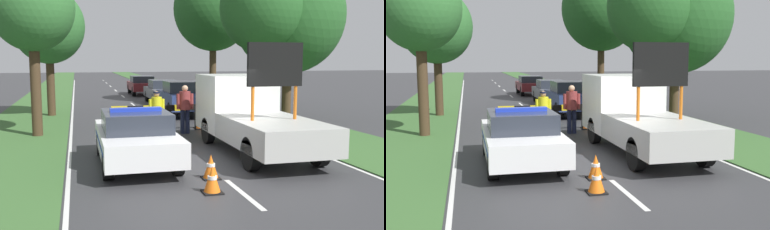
% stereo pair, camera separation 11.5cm
% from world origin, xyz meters
% --- Properties ---
extents(ground_plane, '(160.00, 160.00, 0.00)m').
position_xyz_m(ground_plane, '(0.00, 0.00, 0.00)').
color(ground_plane, '#333335').
extents(lane_markings, '(7.15, 64.43, 0.01)m').
position_xyz_m(lane_markings, '(0.00, 15.72, 0.00)').
color(lane_markings, silver).
rests_on(lane_markings, ground).
extents(grass_verge_left, '(3.40, 120.00, 0.03)m').
position_xyz_m(grass_verge_left, '(-5.33, 20.00, 0.01)').
color(grass_verge_left, '#38602D').
rests_on(grass_verge_left, ground).
extents(grass_verge_right, '(3.40, 120.00, 0.03)m').
position_xyz_m(grass_verge_right, '(5.33, 20.00, 0.01)').
color(grass_verge_right, '#38602D').
rests_on(grass_verge_right, ground).
extents(police_car, '(1.90, 4.56, 1.52)m').
position_xyz_m(police_car, '(-1.81, 0.18, 0.73)').
color(police_car, white).
rests_on(police_car, ground).
extents(work_truck, '(2.13, 6.01, 3.20)m').
position_xyz_m(work_truck, '(1.81, 1.29, 1.11)').
color(work_truck, white).
rests_on(work_truck, ground).
extents(road_barrier, '(3.59, 0.08, 1.01)m').
position_xyz_m(road_barrier, '(-0.27, 5.28, 0.84)').
color(road_barrier, black).
rests_on(road_barrier, ground).
extents(police_officer, '(0.58, 0.37, 1.61)m').
position_xyz_m(police_officer, '(-0.51, 4.41, 0.96)').
color(police_officer, '#191E38').
rests_on(police_officer, ground).
extents(pedestrian_civilian, '(0.65, 0.41, 1.80)m').
position_xyz_m(pedestrian_civilian, '(0.59, 4.62, 1.05)').
color(pedestrian_civilian, '#191E38').
rests_on(pedestrian_civilian, ground).
extents(traffic_cone_near_police, '(0.41, 0.41, 0.57)m').
position_xyz_m(traffic_cone_near_police, '(-0.31, -1.70, 0.28)').
color(traffic_cone_near_police, black).
rests_on(traffic_cone_near_police, ground).
extents(traffic_cone_centre_front, '(0.52, 0.52, 0.72)m').
position_xyz_m(traffic_cone_centre_front, '(1.48, 5.59, 0.36)').
color(traffic_cone_centre_front, black).
rests_on(traffic_cone_centre_front, ground).
extents(traffic_cone_near_truck, '(0.42, 0.42, 0.58)m').
position_xyz_m(traffic_cone_near_truck, '(2.88, 5.62, 0.29)').
color(traffic_cone_near_truck, black).
rests_on(traffic_cone_near_truck, ground).
extents(traffic_cone_behind_barrier, '(0.43, 0.43, 0.60)m').
position_xyz_m(traffic_cone_behind_barrier, '(-0.43, 2.39, 0.30)').
color(traffic_cone_behind_barrier, black).
rests_on(traffic_cone_behind_barrier, ground).
extents(traffic_cone_lane_edge, '(0.41, 0.41, 0.57)m').
position_xyz_m(traffic_cone_lane_edge, '(-0.60, -2.77, 0.28)').
color(traffic_cone_lane_edge, black).
rests_on(traffic_cone_lane_edge, ground).
extents(queued_car_hatch_blue, '(1.82, 3.98, 1.67)m').
position_xyz_m(queued_car_hatch_blue, '(1.70, 9.87, 0.87)').
color(queued_car_hatch_blue, navy).
rests_on(queued_car_hatch_blue, ground).
extents(queued_car_suv_grey, '(1.74, 4.31, 1.46)m').
position_xyz_m(queued_car_suv_grey, '(1.89, 16.02, 0.76)').
color(queued_car_suv_grey, slate).
rests_on(queued_car_suv_grey, ground).
extents(queued_car_wagon_maroon, '(1.81, 4.47, 1.44)m').
position_xyz_m(queued_car_wagon_maroon, '(1.59, 22.97, 0.76)').
color(queued_car_wagon_maroon, maroon).
rests_on(queued_car_wagon_maroon, ground).
extents(roadside_tree_near_left, '(3.58, 3.58, 6.78)m').
position_xyz_m(roadside_tree_near_left, '(4.38, 6.47, 4.87)').
color(roadside_tree_near_left, '#42301E').
rests_on(roadside_tree_near_left, ground).
extents(roadside_tree_near_right, '(5.01, 5.01, 7.33)m').
position_xyz_m(roadside_tree_near_right, '(6.14, 7.54, 4.69)').
color(roadside_tree_near_right, '#42301E').
rests_on(roadside_tree_near_right, ground).
extents(roadside_tree_mid_left, '(2.91, 2.91, 6.07)m').
position_xyz_m(roadside_tree_mid_left, '(-4.68, 5.33, 4.49)').
color(roadside_tree_mid_left, '#42301E').
rests_on(roadside_tree_mid_left, ground).
extents(roadside_tree_mid_right, '(4.88, 4.88, 8.35)m').
position_xyz_m(roadside_tree_mid_right, '(5.00, 15.49, 5.77)').
color(roadside_tree_mid_right, '#42301E').
rests_on(roadside_tree_mid_right, ground).
extents(roadside_tree_far_left, '(3.39, 3.39, 6.08)m').
position_xyz_m(roadside_tree_far_left, '(-4.48, 11.19, 4.27)').
color(roadside_tree_far_left, '#42301E').
rests_on(roadside_tree_far_left, ground).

